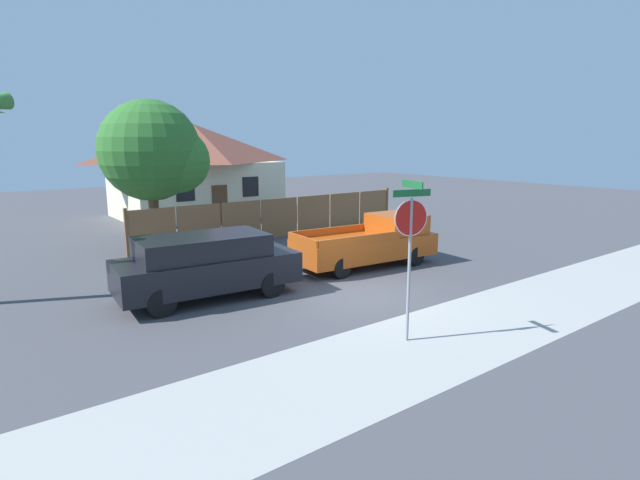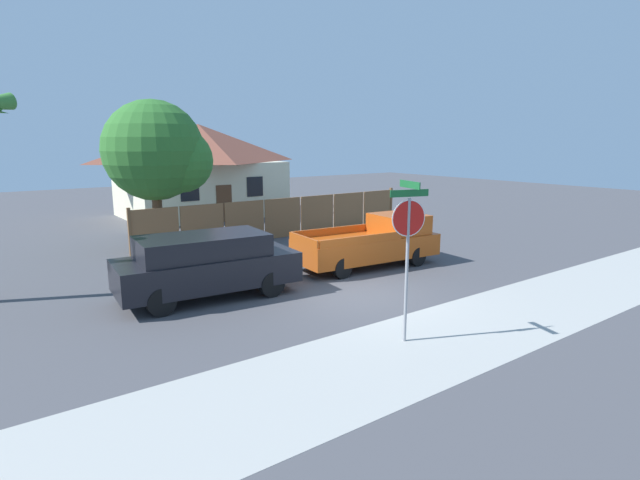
{
  "view_description": "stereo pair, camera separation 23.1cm",
  "coord_description": "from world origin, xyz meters",
  "px_view_note": "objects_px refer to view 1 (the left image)",
  "views": [
    {
      "loc": [
        -9.16,
        -10.35,
        4.37
      ],
      "look_at": [
        -0.82,
        0.67,
        1.6
      ],
      "focal_mm": 28.0,
      "sensor_mm": 36.0,
      "label": 1
    },
    {
      "loc": [
        -8.98,
        -10.48,
        4.37
      ],
      "look_at": [
        -0.82,
        0.67,
        1.6
      ],
      "focal_mm": 28.0,
      "sensor_mm": 36.0,
      "label": 2
    }
  ],
  "objects_px": {
    "oak_tree": "(156,153)",
    "house": "(195,169)",
    "red_suv": "(206,264)",
    "stop_sign": "(410,233)",
    "orange_pickup": "(371,242)"
  },
  "relations": [
    {
      "from": "oak_tree",
      "to": "house",
      "type": "bearing_deg",
      "value": 57.51
    },
    {
      "from": "oak_tree",
      "to": "red_suv",
      "type": "bearing_deg",
      "value": -100.3
    },
    {
      "from": "stop_sign",
      "to": "oak_tree",
      "type": "bearing_deg",
      "value": 110.31
    },
    {
      "from": "stop_sign",
      "to": "orange_pickup",
      "type": "bearing_deg",
      "value": 70.41
    },
    {
      "from": "oak_tree",
      "to": "stop_sign",
      "type": "distance_m",
      "value": 13.02
    },
    {
      "from": "house",
      "to": "red_suv",
      "type": "distance_m",
      "value": 16.46
    },
    {
      "from": "house",
      "to": "red_suv",
      "type": "xyz_separation_m",
      "value": [
        -6.26,
        -15.12,
        -1.76
      ]
    },
    {
      "from": "oak_tree",
      "to": "stop_sign",
      "type": "xyz_separation_m",
      "value": [
        0.88,
        -12.91,
        -1.45
      ]
    },
    {
      "from": "orange_pickup",
      "to": "stop_sign",
      "type": "height_order",
      "value": "stop_sign"
    },
    {
      "from": "red_suv",
      "to": "orange_pickup",
      "type": "distance_m",
      "value": 6.22
    },
    {
      "from": "house",
      "to": "oak_tree",
      "type": "relative_size",
      "value": 1.54
    },
    {
      "from": "orange_pickup",
      "to": "stop_sign",
      "type": "distance_m",
      "value": 6.97
    },
    {
      "from": "oak_tree",
      "to": "stop_sign",
      "type": "height_order",
      "value": "oak_tree"
    },
    {
      "from": "red_suv",
      "to": "stop_sign",
      "type": "height_order",
      "value": "stop_sign"
    },
    {
      "from": "oak_tree",
      "to": "orange_pickup",
      "type": "bearing_deg",
      "value": -56.71
    }
  ]
}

